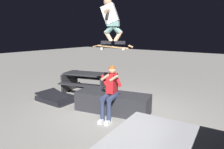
% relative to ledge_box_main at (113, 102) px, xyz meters
% --- Properties ---
extents(ground_plane, '(40.00, 40.00, 0.00)m').
position_rel_ledge_box_main_xyz_m(ground_plane, '(-0.23, 0.06, -0.27)').
color(ground_plane, gray).
extents(ledge_box_main, '(2.20, 1.16, 0.55)m').
position_rel_ledge_box_main_xyz_m(ledge_box_main, '(0.00, 0.00, 0.00)').
color(ledge_box_main, '#28282D').
rests_on(ledge_box_main, ground).
extents(person_sitting_on_ledge, '(0.59, 0.78, 1.38)m').
position_rel_ledge_box_main_xyz_m(person_sitting_on_ledge, '(-0.20, 0.38, 0.51)').
color(person_sitting_on_ledge, '#2D3856').
rests_on(person_sitting_on_ledge, ground).
extents(skateboard, '(1.01, 0.62, 0.13)m').
position_rel_ledge_box_main_xyz_m(skateboard, '(-0.15, 0.18, 1.57)').
color(skateboard, '#AD8451').
extents(skater_airborne, '(0.63, 0.84, 1.12)m').
position_rel_ledge_box_main_xyz_m(skater_airborne, '(-0.10, 0.20, 2.26)').
color(skater_airborne, black).
extents(kicker_ramp, '(1.29, 0.84, 0.35)m').
position_rel_ledge_box_main_xyz_m(kicker_ramp, '(2.06, 0.34, -0.22)').
color(kicker_ramp, black).
rests_on(kicker_ramp, ground).
extents(picnic_table_back, '(2.00, 1.76, 0.75)m').
position_rel_ledge_box_main_xyz_m(picnic_table_back, '(1.84, -0.95, 0.23)').
color(picnic_table_back, '#28282D').
rests_on(picnic_table_back, ground).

